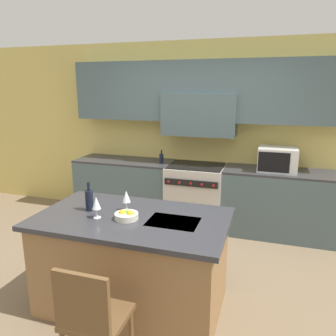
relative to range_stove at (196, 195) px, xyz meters
name	(u,v)px	position (x,y,z in m)	size (l,w,h in m)	color
ground_plane	(159,287)	(0.00, -1.69, -0.46)	(10.00, 10.00, 0.00)	#7A664C
back_cabinetry	(201,117)	(0.00, 0.27, 1.14)	(10.00, 0.46, 2.70)	#DBC166
back_counter	(196,195)	(0.00, 0.02, 0.00)	(3.83, 0.62, 0.93)	#4C6066
range_stove	(196,195)	(0.00, 0.00, 0.00)	(0.81, 0.70, 0.93)	beige
microwave	(277,159)	(1.11, 0.02, 0.62)	(0.51, 0.42, 0.32)	silver
kitchen_island	(133,261)	(-0.14, -2.02, -0.01)	(1.73, 1.01, 0.90)	olive
island_chair	(92,316)	(-0.07, -2.87, 0.05)	(0.42, 0.40, 0.90)	brown
wine_bottle	(89,200)	(-0.58, -2.00, 0.54)	(0.07, 0.07, 0.28)	black
wine_glass_near	(96,204)	(-0.42, -2.14, 0.57)	(0.08, 0.08, 0.20)	white
wine_glass_far	(126,197)	(-0.24, -1.90, 0.57)	(0.08, 0.08, 0.20)	white
fruit_bowl	(127,215)	(-0.16, -2.08, 0.47)	(0.21, 0.21, 0.08)	silver
oil_bottle_on_counter	(161,158)	(-0.53, -0.03, 0.54)	(0.06, 0.06, 0.20)	black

